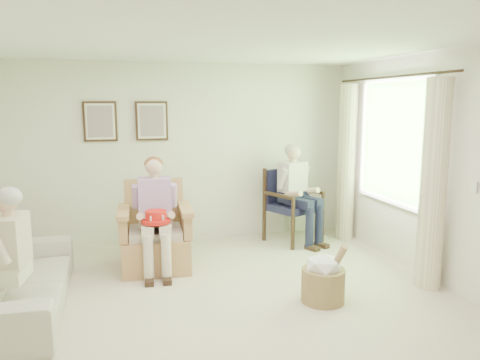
{
  "coord_description": "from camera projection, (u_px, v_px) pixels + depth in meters",
  "views": [
    {
      "loc": [
        -1.01,
        -4.03,
        2.03
      ],
      "look_at": [
        0.57,
        1.7,
        1.05
      ],
      "focal_mm": 35.0,
      "sensor_mm": 36.0,
      "label": 1
    }
  ],
  "objects": [
    {
      "name": "back_wall",
      "position": [
        184.0,
        154.0,
        6.83
      ],
      "size": [
        5.0,
        0.04,
        2.6
      ],
      "primitive_type": "cube",
      "color": "silver",
      "rests_on": "ground"
    },
    {
      "name": "hatbox",
      "position": [
        324.0,
        278.0,
        4.81
      ],
      "size": [
        0.5,
        0.5,
        0.66
      ],
      "color": "tan",
      "rests_on": "ground"
    },
    {
      "name": "red_hat",
      "position": [
        156.0,
        218.0,
        5.41
      ],
      "size": [
        0.34,
        0.34,
        0.14
      ],
      "color": "red",
      "rests_on": "person_wicker"
    },
    {
      "name": "curtain_right",
      "position": [
        346.0,
        163.0,
        6.92
      ],
      "size": [
        0.34,
        0.34,
        2.3
      ],
      "primitive_type": "cylinder",
      "color": "beige",
      "rests_on": "ground"
    },
    {
      "name": "window",
      "position": [
        394.0,
        138.0,
        5.96
      ],
      "size": [
        0.13,
        2.5,
        1.63
      ],
      "color": "#2D6B23",
      "rests_on": "right_wall"
    },
    {
      "name": "sofa",
      "position": [
        19.0,
        279.0,
        4.6
      ],
      "size": [
        2.18,
        0.85,
        0.64
      ],
      "primitive_type": "imported",
      "rotation": [
        0.0,
        0.0,
        1.57
      ],
      "color": "beige",
      "rests_on": "ground"
    },
    {
      "name": "person_dark",
      "position": [
        296.0,
        186.0,
        6.76
      ],
      "size": [
        0.4,
        0.63,
        1.41
      ],
      "rotation": [
        0.0,
        0.0,
        0.42
      ],
      "color": "#181B35",
      "rests_on": "ground"
    },
    {
      "name": "person_wicker",
      "position": [
        155.0,
        207.0,
        5.59
      ],
      "size": [
        0.4,
        0.63,
        1.37
      ],
      "rotation": [
        0.0,
        0.0,
        -0.06
      ],
      "color": "beige",
      "rests_on": "ground"
    },
    {
      "name": "person_sofa",
      "position": [
        5.0,
        253.0,
        4.09
      ],
      "size": [
        0.42,
        0.62,
        1.29
      ],
      "rotation": [
        0.0,
        0.0,
        -1.7
      ],
      "color": "beige",
      "rests_on": "ground"
    },
    {
      "name": "front_wall",
      "position": [
        425.0,
        320.0,
        1.6
      ],
      "size": [
        5.0,
        0.04,
        2.6
      ],
      "primitive_type": "cube",
      "color": "silver",
      "rests_on": "ground"
    },
    {
      "name": "floor",
      "position": [
        230.0,
        320.0,
        4.43
      ],
      "size": [
        5.5,
        5.5,
        0.0
      ],
      "primitive_type": "plane",
      "color": "beige",
      "rests_on": "ground"
    },
    {
      "name": "curtain_left",
      "position": [
        433.0,
        185.0,
        5.06
      ],
      "size": [
        0.34,
        0.34,
        2.3
      ],
      "primitive_type": "cylinder",
      "color": "beige",
      "rests_on": "ground"
    },
    {
      "name": "ceiling",
      "position": [
        229.0,
        36.0,
        4.0
      ],
      "size": [
        5.0,
        5.5,
        0.02
      ],
      "primitive_type": "cube",
      "color": "white",
      "rests_on": "back_wall"
    },
    {
      "name": "wood_armchair",
      "position": [
        291.0,
        202.0,
        6.96
      ],
      "size": [
        0.69,
        0.64,
        1.06
      ],
      "rotation": [
        0.0,
        0.0,
        0.42
      ],
      "color": "black",
      "rests_on": "ground"
    },
    {
      "name": "framed_print_left",
      "position": [
        100.0,
        121.0,
        6.42
      ],
      "size": [
        0.45,
        0.05,
        0.55
      ],
      "color": "#382114",
      "rests_on": "back_wall"
    },
    {
      "name": "right_wall",
      "position": [
        462.0,
        174.0,
        4.87
      ],
      "size": [
        0.04,
        5.5,
        2.6
      ],
      "primitive_type": "cube",
      "color": "silver",
      "rests_on": "ground"
    },
    {
      "name": "framed_print_right",
      "position": [
        152.0,
        121.0,
        6.6
      ],
      "size": [
        0.45,
        0.05,
        0.55
      ],
      "color": "#382114",
      "rests_on": "back_wall"
    },
    {
      "name": "wicker_armchair",
      "position": [
        156.0,
        241.0,
        5.8
      ],
      "size": [
        0.84,
        0.84,
        1.08
      ],
      "rotation": [
        0.0,
        0.0,
        -0.06
      ],
      "color": "tan",
      "rests_on": "ground"
    }
  ]
}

